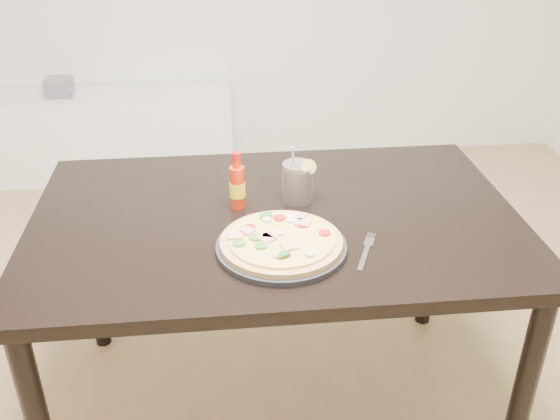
{
  "coord_description": "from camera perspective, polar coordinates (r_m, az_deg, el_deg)",
  "views": [
    {
      "loc": [
        -0.18,
        -1.44,
        1.63
      ],
      "look_at": [
        -0.03,
        -0.0,
        0.83
      ],
      "focal_mm": 40.0,
      "sensor_mm": 36.0,
      "label": 1
    }
  ],
  "objects": [
    {
      "name": "pizza",
      "position": [
        1.62,
        0.09,
        -2.8
      ],
      "size": [
        0.32,
        0.32,
        0.03
      ],
      "color": "tan",
      "rests_on": "plate"
    },
    {
      "name": "dining_table",
      "position": [
        1.84,
        -0.39,
        -2.67
      ],
      "size": [
        1.4,
        0.9,
        0.75
      ],
      "color": "black",
      "rests_on": "ground"
    },
    {
      "name": "plate",
      "position": [
        1.63,
        0.12,
        -3.4
      ],
      "size": [
        0.34,
        0.34,
        0.02
      ],
      "primitive_type": "cylinder",
      "color": "black",
      "rests_on": "dining_table"
    },
    {
      "name": "hot_sauce_bottle",
      "position": [
        1.81,
        -3.92,
        2.21
      ],
      "size": [
        0.05,
        0.05,
        0.17
      ],
      "rotation": [
        0.0,
        0.0,
        0.13
      ],
      "color": "red",
      "rests_on": "dining_table"
    },
    {
      "name": "media_console",
      "position": [
        3.82,
        -15.08,
        6.69
      ],
      "size": [
        1.4,
        0.34,
        0.5
      ],
      "primitive_type": "cube",
      "color": "white",
      "rests_on": "ground"
    },
    {
      "name": "cola_cup",
      "position": [
        1.85,
        1.62,
        2.5
      ],
      "size": [
        0.1,
        0.09,
        0.18
      ],
      "rotation": [
        0.0,
        0.0,
        0.38
      ],
      "color": "black",
      "rests_on": "dining_table"
    },
    {
      "name": "fork",
      "position": [
        1.64,
        7.92,
        -3.64
      ],
      "size": [
        0.09,
        0.18,
        0.0
      ],
      "rotation": [
        0.0,
        0.0,
        -0.4
      ],
      "color": "silver",
      "rests_on": "dining_table"
    },
    {
      "name": "cd_stack",
      "position": [
        3.76,
        -19.52,
        10.55
      ],
      "size": [
        0.14,
        0.12,
        0.1
      ],
      "color": "slate",
      "rests_on": "media_console"
    }
  ]
}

